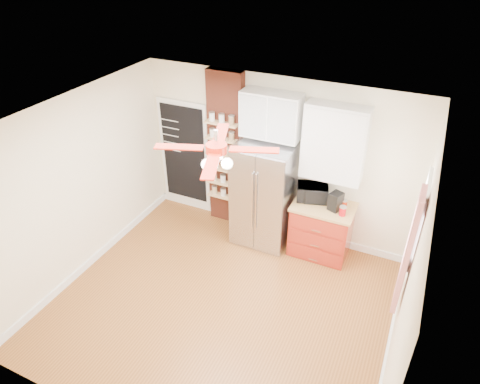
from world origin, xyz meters
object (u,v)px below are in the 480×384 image
at_px(red_cabinet, 321,229).
at_px(ceiling_fan, 216,149).
at_px(coffee_maker, 336,201).
at_px(pantry_jar_oats, 220,149).
at_px(toaster_oven, 312,193).
at_px(canister_left, 343,211).
at_px(fridge, 264,195).

bearing_deg(red_cabinet, ceiling_fan, -118.71).
height_order(coffee_maker, pantry_jar_oats, pantry_jar_oats).
relative_size(toaster_oven, coffee_maker, 1.64).
relative_size(canister_left, pantry_jar_oats, 1.11).
bearing_deg(toaster_oven, red_cabinet, -39.55).
distance_m(ceiling_fan, pantry_jar_oats, 2.25).
xyz_separation_m(canister_left, pantry_jar_oats, (-2.13, 0.25, 0.47)).
height_order(coffee_maker, canister_left, coffee_maker).
distance_m(coffee_maker, pantry_jar_oats, 2.04).
height_order(toaster_oven, canister_left, toaster_oven).
bearing_deg(toaster_oven, pantry_jar_oats, 161.88).
height_order(fridge, ceiling_fan, ceiling_fan).
height_order(red_cabinet, toaster_oven, toaster_oven).
height_order(red_cabinet, coffee_maker, coffee_maker).
bearing_deg(toaster_oven, canister_left, -39.54).
xyz_separation_m(fridge, red_cabinet, (0.97, 0.05, -0.42)).
xyz_separation_m(toaster_oven, pantry_jar_oats, (-1.60, 0.03, 0.41)).
height_order(ceiling_fan, pantry_jar_oats, ceiling_fan).
height_order(toaster_oven, coffee_maker, coffee_maker).
distance_m(ceiling_fan, coffee_maker, 2.42).
relative_size(ceiling_fan, coffee_maker, 4.93).
distance_m(coffee_maker, canister_left, 0.19).
relative_size(toaster_oven, canister_left, 3.40).
distance_m(fridge, coffee_maker, 1.15).
bearing_deg(red_cabinet, coffee_maker, -6.79).
distance_m(ceiling_fan, toaster_oven, 2.36).
bearing_deg(coffee_maker, toaster_oven, -174.84).
relative_size(fridge, ceiling_fan, 1.25).
distance_m(fridge, pantry_jar_oats, 1.04).
xyz_separation_m(fridge, canister_left, (1.28, -0.08, 0.09)).
distance_m(fridge, canister_left, 1.28).
relative_size(red_cabinet, ceiling_fan, 0.67).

